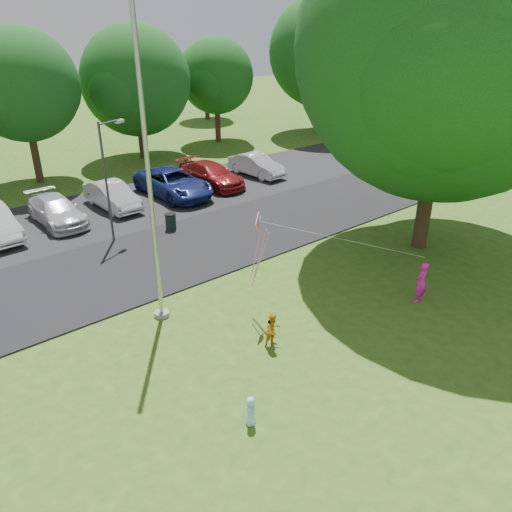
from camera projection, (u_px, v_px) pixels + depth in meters
ground at (345, 344)px, 15.27m from camera, size 120.00×120.00×0.00m
park_road at (186, 249)px, 21.50m from camera, size 60.00×6.00×0.06m
parking_strip at (119, 208)px, 26.02m from camera, size 42.00×7.00×0.06m
flagpole at (151, 198)px, 14.92m from camera, size 0.50×0.50×10.00m
street_lamp at (108, 171)px, 21.07m from camera, size 1.40×0.70×5.27m
trash_can at (171, 222)px, 23.26m from camera, size 0.52×0.52×0.82m
big_tree at (449, 57)px, 18.38m from camera, size 12.01×11.44×13.77m
tree_row at (69, 77)px, 30.53m from camera, size 64.35×11.94×10.88m
horizon_trees at (57, 84)px, 39.26m from camera, size 77.46×7.20×7.02m
parked_cars at (117, 196)px, 25.63m from camera, size 20.23×5.40×1.48m
woman at (421, 282)px, 17.26m from camera, size 0.58×0.41×1.52m
child_yellow at (273, 330)px, 14.97m from camera, size 0.56×0.44×1.13m
child_blue at (251, 411)px, 12.12m from camera, size 0.42×0.48×0.82m
kite at (262, 234)px, 15.64m from camera, size 5.11×3.27×2.73m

